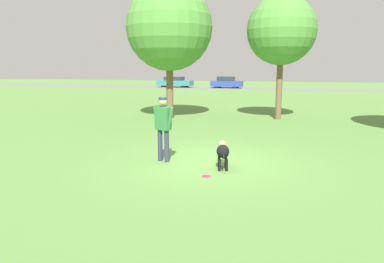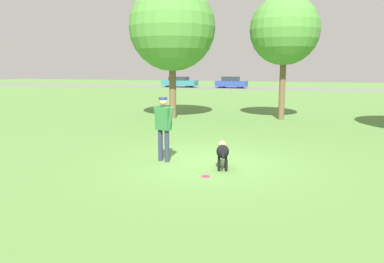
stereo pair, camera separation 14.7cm
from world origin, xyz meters
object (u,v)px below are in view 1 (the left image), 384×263
at_px(tree_near_left, 169,28).
at_px(parked_car_teal, 175,82).
at_px(person, 163,123).
at_px(frisbee, 206,176).
at_px(dog, 223,151).
at_px(tree_mid_center, 281,31).
at_px(parked_car_blue, 227,82).

height_order(tree_near_left, parked_car_teal, tree_near_left).
relative_size(person, frisbee, 8.58).
relative_size(tree_near_left, parked_car_teal, 1.46).
height_order(dog, tree_mid_center, tree_mid_center).
xyz_separation_m(person, tree_mid_center, (2.42, 9.57, 3.24)).
distance_m(person, parked_car_blue, 37.24).
bearing_deg(person, frisbee, -16.73).
bearing_deg(person, dog, 11.09).
xyz_separation_m(person, dog, (1.71, -0.24, -0.61)).
bearing_deg(parked_car_teal, tree_near_left, -70.09).
relative_size(tree_near_left, parked_car_blue, 1.71).
bearing_deg(parked_car_blue, person, -78.49).
bearing_deg(parked_car_blue, parked_car_teal, -176.12).
height_order(person, tree_near_left, tree_near_left).
height_order(tree_near_left, tree_mid_center, tree_near_left).
height_order(person, dog, person).
height_order(person, parked_car_blue, person).
bearing_deg(dog, tree_near_left, 13.72).
bearing_deg(tree_mid_center, parked_car_teal, 118.84).
bearing_deg(parked_car_blue, tree_mid_center, -70.67).
height_order(frisbee, parked_car_blue, parked_car_blue).
relative_size(tree_mid_center, parked_car_blue, 1.54).
relative_size(person, parked_car_teal, 0.39).
bearing_deg(parked_car_teal, frisbee, -68.56).
distance_m(tree_near_left, parked_car_blue, 28.68).
xyz_separation_m(person, parked_car_teal, (-12.49, 36.65, -0.37)).
height_order(dog, parked_car_blue, parked_car_blue).
bearing_deg(frisbee, dog, 75.58).
distance_m(frisbee, tree_near_left, 11.45).
xyz_separation_m(tree_near_left, tree_mid_center, (5.33, 1.07, -0.18)).
distance_m(person, tree_near_left, 9.62).
xyz_separation_m(dog, parked_car_teal, (-14.20, 36.89, 0.24)).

